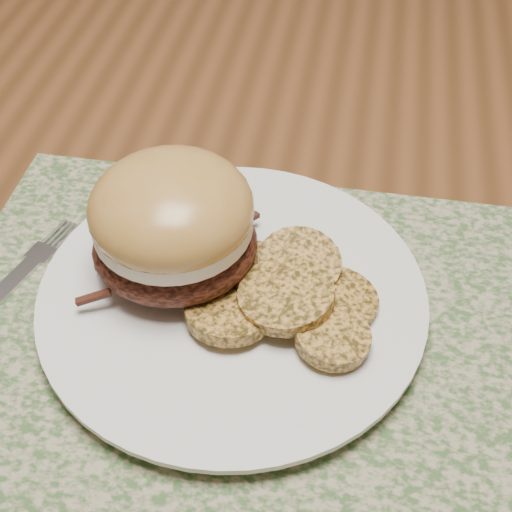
{
  "coord_description": "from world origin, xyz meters",
  "views": [
    {
      "loc": [
        0.22,
        -0.56,
        1.15
      ],
      "look_at": [
        0.16,
        -0.22,
        0.79
      ],
      "focal_mm": 50.0,
      "sensor_mm": 36.0,
      "label": 1
    }
  ],
  "objects": [
    {
      "name": "ground",
      "position": [
        0.0,
        0.0,
        0.0
      ],
      "size": [
        3.5,
        3.5,
        0.0
      ],
      "primitive_type": "plane",
      "color": "brown",
      "rests_on": "ground"
    },
    {
      "name": "dining_table",
      "position": [
        0.0,
        0.0,
        0.67
      ],
      "size": [
        1.5,
        0.9,
        0.75
      ],
      "color": "brown",
      "rests_on": "ground"
    },
    {
      "name": "placemat",
      "position": [
        0.16,
        -0.26,
        0.75
      ],
      "size": [
        0.45,
        0.33,
        0.0
      ],
      "primitive_type": "cube",
      "color": "#3C5B2E",
      "rests_on": "dining_table"
    },
    {
      "name": "dinner_plate",
      "position": [
        0.15,
        -0.23,
        0.76
      ],
      "size": [
        0.26,
        0.26,
        0.02
      ],
      "primitive_type": "cylinder",
      "color": "white",
      "rests_on": "placemat"
    },
    {
      "name": "pork_sandwich",
      "position": [
        0.1,
        -0.22,
        0.81
      ],
      "size": [
        0.15,
        0.14,
        0.09
      ],
      "rotation": [
        0.0,
        0.0,
        0.35
      ],
      "color": "black",
      "rests_on": "dinner_plate"
    },
    {
      "name": "roasted_potatoes",
      "position": [
        0.18,
        -0.24,
        0.78
      ],
      "size": [
        0.15,
        0.13,
        0.03
      ],
      "color": "#C08538",
      "rests_on": "dinner_plate"
    },
    {
      "name": "fork",
      "position": [
        -0.02,
        -0.25,
        0.76
      ],
      "size": [
        0.06,
        0.16,
        0.0
      ],
      "rotation": [
        0.0,
        0.0,
        -0.3
      ],
      "color": "#B6B6BD",
      "rests_on": "placemat"
    }
  ]
}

